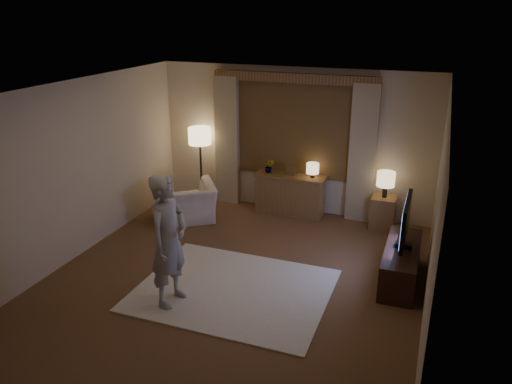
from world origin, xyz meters
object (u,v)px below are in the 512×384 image
at_px(armchair, 185,202).
at_px(tv_stand, 401,264).
at_px(sideboard, 290,195).
at_px(side_table, 383,212).
at_px(person, 169,241).

relative_size(armchair, tv_stand, 0.73).
xyz_separation_m(sideboard, armchair, (-1.64, -0.93, -0.02)).
xyz_separation_m(side_table, person, (-2.21, -3.27, 0.59)).
height_order(side_table, tv_stand, side_table).
bearing_deg(sideboard, armchair, -150.48).
bearing_deg(side_table, person, -124.07).
bearing_deg(sideboard, tv_stand, -39.40).
xyz_separation_m(tv_stand, person, (-2.67, -1.59, 0.62)).
bearing_deg(person, sideboard, -4.31).
xyz_separation_m(sideboard, person, (-0.56, -3.32, 0.52)).
distance_m(side_table, tv_stand, 1.75).
height_order(tv_stand, person, person).
relative_size(sideboard, person, 0.71).
height_order(sideboard, armchair, sideboard).
bearing_deg(side_table, tv_stand, -74.83).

